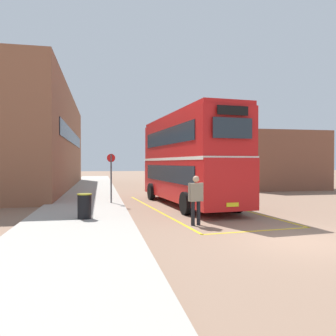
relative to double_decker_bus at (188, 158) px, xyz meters
name	(u,v)px	position (x,y,z in m)	size (l,w,h in m)	color
ground_plane	(182,194)	(1.12, 5.91, -2.51)	(135.60, 135.60, 0.00)	#846651
sidewalk_left	(89,192)	(-5.38, 8.31, -2.44)	(4.00, 57.60, 0.14)	#A39E93
brick_building_left	(32,142)	(-10.37, 13.52, 1.57)	(6.84, 25.66, 8.16)	brown
depot_building_right	(248,161)	(10.32, 14.81, -0.07)	(7.46, 16.17, 4.88)	brown
double_decker_bus	(188,158)	(0.00, 0.00, 0.00)	(3.42, 10.22, 4.75)	black
single_deck_bus	(182,169)	(3.13, 14.11, -0.87)	(3.01, 10.01, 3.02)	black
pedestrian_boarding	(196,196)	(-1.19, -5.62, -1.47)	(0.59, 0.32, 1.79)	black
litter_bin	(84,206)	(-5.15, -4.17, -1.90)	(0.55, 0.55, 0.94)	black
bus_stop_sign	(111,173)	(-4.00, 0.73, -0.81)	(0.44, 0.11, 2.59)	#4C4C51
bay_marking_yellow	(200,210)	(0.08, -1.88, -2.51)	(5.23, 12.41, 0.01)	gold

